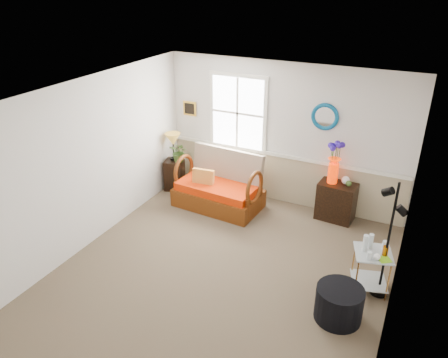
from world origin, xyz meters
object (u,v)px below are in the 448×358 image
at_px(lamp_stand, 174,175).
at_px(side_table, 370,271).
at_px(floor_lamp, 388,241).
at_px(cabinet, 336,201).
at_px(ottoman, 339,304).
at_px(loveseat, 218,182).

bearing_deg(lamp_stand, side_table, -19.81).
xyz_separation_m(side_table, floor_lamp, (0.15, -0.02, 0.54)).
relative_size(lamp_stand, side_table, 1.01).
bearing_deg(cabinet, ottoman, -71.93).
height_order(side_table, floor_lamp, floor_lamp).
height_order(lamp_stand, floor_lamp, floor_lamp).
height_order(cabinet, floor_lamp, floor_lamp).
bearing_deg(ottoman, lamp_stand, 149.86).
distance_m(lamp_stand, floor_lamp, 4.43).
height_order(loveseat, lamp_stand, loveseat).
bearing_deg(cabinet, loveseat, -162.23).
bearing_deg(ottoman, side_table, 71.51).
height_order(loveseat, cabinet, loveseat).
bearing_deg(side_table, loveseat, 157.74).
relative_size(lamp_stand, floor_lamp, 0.37).
height_order(loveseat, side_table, loveseat).
bearing_deg(cabinet, floor_lamp, -55.45).
xyz_separation_m(floor_lamp, ottoman, (-0.40, -0.72, -0.61)).
height_order(cabinet, side_table, cabinet).
bearing_deg(floor_lamp, side_table, -164.16).
xyz_separation_m(loveseat, floor_lamp, (3.05, -1.20, 0.33)).
bearing_deg(floor_lamp, loveseat, -179.88).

